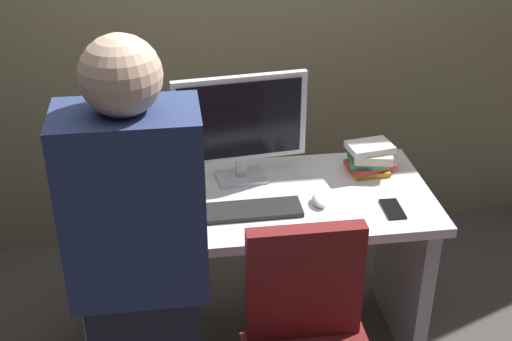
{
  "coord_description": "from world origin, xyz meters",
  "views": [
    {
      "loc": [
        -0.32,
        -2.33,
        2.18
      ],
      "look_at": [
        0.0,
        -0.05,
        0.9
      ],
      "focal_mm": 48.49,
      "sensor_mm": 36.0,
      "label": 1
    }
  ],
  "objects_px": {
    "person_at_desk": "(142,288)",
    "keyboard": "(246,211)",
    "desk": "(254,245)",
    "cell_phone": "(393,209)",
    "cup_near_keyboard": "(130,213)",
    "book_stack": "(370,158)",
    "monitor": "(240,123)",
    "mouse": "(320,200)",
    "cup_by_monitor": "(138,175)"
  },
  "relations": [
    {
      "from": "keyboard",
      "to": "cell_phone",
      "type": "height_order",
      "value": "keyboard"
    },
    {
      "from": "keyboard",
      "to": "cup_by_monitor",
      "type": "height_order",
      "value": "cup_by_monitor"
    },
    {
      "from": "desk",
      "to": "cell_phone",
      "type": "distance_m",
      "value": 0.59
    },
    {
      "from": "person_at_desk",
      "to": "cup_by_monitor",
      "type": "height_order",
      "value": "person_at_desk"
    },
    {
      "from": "mouse",
      "to": "cell_phone",
      "type": "height_order",
      "value": "mouse"
    },
    {
      "from": "keyboard",
      "to": "mouse",
      "type": "bearing_deg",
      "value": 3.96
    },
    {
      "from": "keyboard",
      "to": "book_stack",
      "type": "distance_m",
      "value": 0.61
    },
    {
      "from": "person_at_desk",
      "to": "keyboard",
      "type": "distance_m",
      "value": 0.65
    },
    {
      "from": "desk",
      "to": "keyboard",
      "type": "distance_m",
      "value": 0.27
    },
    {
      "from": "mouse",
      "to": "cup_near_keyboard",
      "type": "distance_m",
      "value": 0.73
    },
    {
      "from": "desk",
      "to": "person_at_desk",
      "type": "bearing_deg",
      "value": -124.61
    },
    {
      "from": "mouse",
      "to": "cup_by_monitor",
      "type": "relative_size",
      "value": 1.2
    },
    {
      "from": "person_at_desk",
      "to": "keyboard",
      "type": "bearing_deg",
      "value": 53.38
    },
    {
      "from": "person_at_desk",
      "to": "cell_phone",
      "type": "bearing_deg",
      "value": 25.88
    },
    {
      "from": "desk",
      "to": "keyboard",
      "type": "relative_size",
      "value": 3.32
    },
    {
      "from": "person_at_desk",
      "to": "book_stack",
      "type": "xyz_separation_m",
      "value": [
        0.94,
        0.77,
        -0.02
      ]
    },
    {
      "from": "monitor",
      "to": "mouse",
      "type": "height_order",
      "value": "monitor"
    },
    {
      "from": "person_at_desk",
      "to": "keyboard",
      "type": "xyz_separation_m",
      "value": [
        0.38,
        0.52,
        -0.08
      ]
    },
    {
      "from": "desk",
      "to": "cup_near_keyboard",
      "type": "height_order",
      "value": "cup_near_keyboard"
    },
    {
      "from": "cup_near_keyboard",
      "to": "book_stack",
      "type": "height_order",
      "value": "book_stack"
    },
    {
      "from": "person_at_desk",
      "to": "mouse",
      "type": "relative_size",
      "value": 16.39
    },
    {
      "from": "person_at_desk",
      "to": "monitor",
      "type": "bearing_deg",
      "value": 62.97
    },
    {
      "from": "book_stack",
      "to": "cup_near_keyboard",
      "type": "bearing_deg",
      "value": -164.72
    },
    {
      "from": "desk",
      "to": "cup_by_monitor",
      "type": "distance_m",
      "value": 0.56
    },
    {
      "from": "person_at_desk",
      "to": "monitor",
      "type": "relative_size",
      "value": 3.03
    },
    {
      "from": "desk",
      "to": "cell_phone",
      "type": "height_order",
      "value": "cell_phone"
    },
    {
      "from": "monitor",
      "to": "cell_phone",
      "type": "relative_size",
      "value": 3.75
    },
    {
      "from": "keyboard",
      "to": "desk",
      "type": "bearing_deg",
      "value": 65.61
    },
    {
      "from": "desk",
      "to": "mouse",
      "type": "bearing_deg",
      "value": -18.98
    },
    {
      "from": "cup_near_keyboard",
      "to": "book_stack",
      "type": "relative_size",
      "value": 0.48
    },
    {
      "from": "monitor",
      "to": "mouse",
      "type": "distance_m",
      "value": 0.44
    },
    {
      "from": "monitor",
      "to": "book_stack",
      "type": "xyz_separation_m",
      "value": [
        0.55,
        -0.01,
        -0.19
      ]
    },
    {
      "from": "cup_near_keyboard",
      "to": "book_stack",
      "type": "distance_m",
      "value": 1.03
    },
    {
      "from": "cup_near_keyboard",
      "to": "cell_phone",
      "type": "distance_m",
      "value": 1.0
    },
    {
      "from": "mouse",
      "to": "monitor",
      "type": "bearing_deg",
      "value": 139.99
    },
    {
      "from": "book_stack",
      "to": "cell_phone",
      "type": "xyz_separation_m",
      "value": [
        0.01,
        -0.31,
        -0.06
      ]
    },
    {
      "from": "desk",
      "to": "cup_by_monitor",
      "type": "relative_size",
      "value": 17.14
    },
    {
      "from": "cup_by_monitor",
      "to": "book_stack",
      "type": "relative_size",
      "value": 0.39
    },
    {
      "from": "person_at_desk",
      "to": "keyboard",
      "type": "height_order",
      "value": "person_at_desk"
    },
    {
      "from": "cell_phone",
      "to": "monitor",
      "type": "bearing_deg",
      "value": 150.82
    },
    {
      "from": "monitor",
      "to": "keyboard",
      "type": "distance_m",
      "value": 0.36
    },
    {
      "from": "cup_by_monitor",
      "to": "cell_phone",
      "type": "bearing_deg",
      "value": -19.23
    },
    {
      "from": "cup_by_monitor",
      "to": "book_stack",
      "type": "bearing_deg",
      "value": -2.03
    },
    {
      "from": "monitor",
      "to": "keyboard",
      "type": "height_order",
      "value": "monitor"
    },
    {
      "from": "desk",
      "to": "keyboard",
      "type": "bearing_deg",
      "value": -113.66
    },
    {
      "from": "monitor",
      "to": "cell_phone",
      "type": "height_order",
      "value": "monitor"
    },
    {
      "from": "desk",
      "to": "cup_by_monitor",
      "type": "bearing_deg",
      "value": 159.16
    },
    {
      "from": "cup_by_monitor",
      "to": "mouse",
      "type": "bearing_deg",
      "value": -20.2
    },
    {
      "from": "desk",
      "to": "book_stack",
      "type": "height_order",
      "value": "book_stack"
    },
    {
      "from": "mouse",
      "to": "cell_phone",
      "type": "xyz_separation_m",
      "value": [
        0.27,
        -0.08,
        -0.01
      ]
    }
  ]
}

